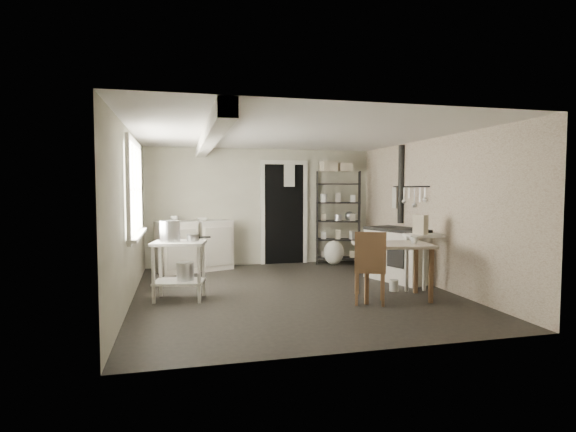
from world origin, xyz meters
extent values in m
plane|color=black|center=(0.00, 0.00, 0.00)|extent=(5.00, 5.00, 0.00)
plane|color=silver|center=(0.00, 0.00, 2.30)|extent=(5.00, 5.00, 0.00)
cube|color=#B8B49D|center=(0.00, 2.50, 1.15)|extent=(4.50, 0.02, 2.30)
cube|color=#B8B49D|center=(0.00, -2.50, 1.15)|extent=(4.50, 0.02, 2.30)
cube|color=#B8B49D|center=(-2.25, 0.00, 1.15)|extent=(0.02, 5.00, 2.30)
cube|color=#B8B49D|center=(2.25, 0.00, 1.15)|extent=(0.02, 5.00, 2.30)
cylinder|color=silver|center=(-1.73, -0.06, 0.94)|extent=(0.27, 0.27, 0.29)
cylinder|color=silver|center=(-1.43, -0.08, 0.85)|extent=(0.22, 0.22, 0.09)
cylinder|color=silver|center=(-1.54, -0.08, 0.39)|extent=(0.30, 0.30, 0.26)
imported|color=silver|center=(-1.20, 2.08, 0.95)|extent=(0.31, 0.31, 0.07)
imported|color=silver|center=(-1.69, 1.99, 0.97)|extent=(0.16, 0.16, 0.10)
imported|color=silver|center=(1.17, 2.14, 1.36)|extent=(0.11, 0.11, 0.18)
cube|color=beige|center=(1.30, 2.21, 2.01)|extent=(0.31, 0.27, 0.20)
cube|color=beige|center=(1.64, 2.19, 1.99)|extent=(0.27, 0.25, 0.16)
cube|color=beige|center=(1.82, -0.42, 1.01)|extent=(0.18, 0.22, 0.29)
imported|color=silver|center=(1.50, -0.82, 0.81)|extent=(0.13, 0.13, 0.10)
ellipsoid|color=beige|center=(1.37, 2.08, 0.24)|extent=(0.49, 0.44, 0.49)
cylinder|color=silver|center=(1.47, -0.31, 0.07)|extent=(0.17, 0.17, 0.17)
camera|label=1|loc=(-1.61, -6.31, 1.52)|focal=28.00mm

